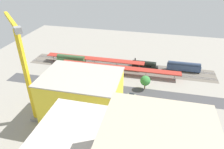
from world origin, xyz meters
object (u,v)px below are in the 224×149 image
object	(u,v)px
freight_coach_far	(71,59)
street_tree_2	(145,81)
street_tree_0	(54,70)
parked_car_2	(103,91)
box_truck_0	(93,93)
platform_canopy_near	(119,67)
platform_canopy_far	(94,59)
construction_building	(82,98)
traffic_light	(72,72)
passenger_coach	(184,66)
parked_car_4	(80,88)
parked_car_0	(132,95)
box_truck_1	(78,89)
locomotive	(145,64)
street_tree_1	(92,74)
parked_car_6	(55,85)
parked_car_5	(67,86)
parked_car_3	(93,89)
parked_car_1	(117,93)
tower_crane	(24,66)

from	to	relation	value
freight_coach_far	street_tree_2	distance (m)	50.23
street_tree_0	parked_car_2	bearing A→B (deg)	164.39
box_truck_0	parked_car_2	bearing A→B (deg)	-131.91
platform_canopy_near	platform_canopy_far	distance (m)	18.24
construction_building	traffic_light	distance (m)	33.24
passenger_coach	street_tree_2	size ratio (longest dim) A/B	2.55
platform_canopy_near	parked_car_4	world-z (taller)	platform_canopy_near
parked_car_0	parked_car_2	distance (m)	14.05
freight_coach_far	street_tree_2	xyz separation A→B (m)	(-47.09, 17.38, 1.67)
platform_canopy_near	box_truck_1	world-z (taller)	platform_canopy_near
passenger_coach	parked_car_2	bearing A→B (deg)	39.10
platform_canopy_far	street_tree_2	bearing A→B (deg)	148.99
platform_canopy_near	locomotive	bearing A→B (deg)	-139.59
freight_coach_far	street_tree_1	world-z (taller)	street_tree_1
parked_car_6	box_truck_1	bearing A→B (deg)	171.25
locomotive	parked_car_6	world-z (taller)	locomotive
street_tree_0	parked_car_6	bearing A→B (deg)	115.80
street_tree_2	parked_car_5	bearing A→B (deg)	11.15
locomotive	street_tree_0	size ratio (longest dim) A/B	2.18
platform_canopy_near	traffic_light	bearing A→B (deg)	27.06
passenger_coach	parked_car_0	bearing A→B (deg)	51.95
parked_car_2	street_tree_1	world-z (taller)	street_tree_1
construction_building	locomotive	bearing A→B (deg)	-111.88
parked_car_2	street_tree_0	bearing A→B (deg)	-15.61
parked_car_3	parked_car_6	xyz separation A→B (m)	(20.39, 0.52, -0.01)
parked_car_0	parked_car_4	size ratio (longest dim) A/B	0.98
parked_car_1	parked_car_6	world-z (taller)	same
passenger_coach	box_truck_0	size ratio (longest dim) A/B	2.13
tower_crane	street_tree_2	world-z (taller)	tower_crane
parked_car_1	box_truck_0	xyz separation A→B (m)	(10.84, 4.43, 0.98)
tower_crane	street_tree_1	bearing A→B (deg)	-113.62
box_truck_0	street_tree_0	xyz separation A→B (m)	(26.24, -12.80, 2.80)
locomotive	parked_car_0	bearing A→B (deg)	84.42
platform_canopy_near	parked_car_3	world-z (taller)	platform_canopy_near
platform_canopy_near	street_tree_0	bearing A→B (deg)	19.39
construction_building	box_truck_1	distance (m)	21.30
platform_canopy_far	parked_car_4	xyz separation A→B (m)	(-0.94, 27.31, -3.50)
platform_canopy_near	tower_crane	distance (m)	54.78
parked_car_0	street_tree_2	distance (m)	10.56
parked_car_6	construction_building	size ratio (longest dim) A/B	0.17
passenger_coach	parked_car_0	xyz separation A→B (m)	(25.28, 32.31, -2.25)
locomotive	traffic_light	distance (m)	44.14
parked_car_3	street_tree_2	bearing A→B (deg)	-163.11
street_tree_2	construction_building	bearing A→B (deg)	50.95
platform_canopy_near	traffic_light	world-z (taller)	traffic_light
locomotive	box_truck_1	distance (m)	45.35
locomotive	street_tree_2	bearing A→B (deg)	95.19
locomotive	street_tree_1	world-z (taller)	street_tree_1
freight_coach_far	street_tree_2	world-z (taller)	street_tree_2
parked_car_1	parked_car_6	size ratio (longest dim) A/B	0.97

